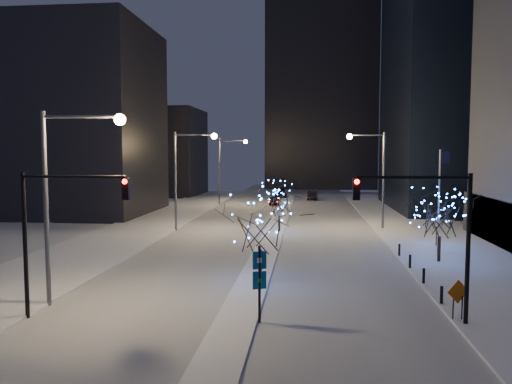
# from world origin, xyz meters

# --- Properties ---
(ground) EXTENTS (160.00, 160.00, 0.00)m
(ground) POSITION_xyz_m (0.00, 0.00, 0.00)
(ground) COLOR silver
(ground) RESTS_ON ground
(road) EXTENTS (20.00, 130.00, 0.02)m
(road) POSITION_xyz_m (0.00, 35.00, 0.01)
(road) COLOR silver
(road) RESTS_ON ground
(median) EXTENTS (2.00, 80.00, 0.15)m
(median) POSITION_xyz_m (0.00, 30.00, 0.07)
(median) COLOR silver
(median) RESTS_ON ground
(east_sidewalk) EXTENTS (10.00, 90.00, 0.15)m
(east_sidewalk) POSITION_xyz_m (15.00, 20.00, 0.07)
(east_sidewalk) COLOR silver
(east_sidewalk) RESTS_ON ground
(west_sidewalk) EXTENTS (8.00, 90.00, 0.15)m
(west_sidewalk) POSITION_xyz_m (-14.00, 20.00, 0.07)
(west_sidewalk) COLOR silver
(west_sidewalk) RESTS_ON ground
(filler_west_near) EXTENTS (22.00, 18.00, 24.00)m
(filler_west_near) POSITION_xyz_m (-28.00, 40.00, 12.00)
(filler_west_near) COLOR black
(filler_west_near) RESTS_ON ground
(filler_west_far) EXTENTS (18.00, 16.00, 16.00)m
(filler_west_far) POSITION_xyz_m (-26.00, 70.00, 8.00)
(filler_west_far) COLOR black
(filler_west_far) RESTS_ON ground
(horizon_block) EXTENTS (24.00, 14.00, 42.00)m
(horizon_block) POSITION_xyz_m (6.00, 92.00, 21.00)
(horizon_block) COLOR black
(horizon_block) RESTS_ON ground
(street_lamp_w_near) EXTENTS (4.40, 0.56, 10.00)m
(street_lamp_w_near) POSITION_xyz_m (-8.94, 2.00, 6.50)
(street_lamp_w_near) COLOR #595E66
(street_lamp_w_near) RESTS_ON ground
(street_lamp_w_mid) EXTENTS (4.40, 0.56, 10.00)m
(street_lamp_w_mid) POSITION_xyz_m (-8.94, 27.00, 6.50)
(street_lamp_w_mid) COLOR #595E66
(street_lamp_w_mid) RESTS_ON ground
(street_lamp_w_far) EXTENTS (4.40, 0.56, 10.00)m
(street_lamp_w_far) POSITION_xyz_m (-8.94, 52.00, 6.50)
(street_lamp_w_far) COLOR #595E66
(street_lamp_w_far) RESTS_ON ground
(street_lamp_east) EXTENTS (3.90, 0.56, 10.00)m
(street_lamp_east) POSITION_xyz_m (10.08, 30.00, 6.45)
(street_lamp_east) COLOR #595E66
(street_lamp_east) RESTS_ON ground
(traffic_signal_west) EXTENTS (5.26, 0.43, 7.00)m
(traffic_signal_west) POSITION_xyz_m (-8.44, -0.00, 4.76)
(traffic_signal_west) COLOR black
(traffic_signal_west) RESTS_ON ground
(traffic_signal_east) EXTENTS (5.26, 0.43, 7.00)m
(traffic_signal_east) POSITION_xyz_m (8.94, 1.00, 4.76)
(traffic_signal_east) COLOR black
(traffic_signal_east) RESTS_ON ground
(flagpoles) EXTENTS (1.35, 2.60, 8.00)m
(flagpoles) POSITION_xyz_m (13.37, 17.25, 4.80)
(flagpoles) COLOR silver
(flagpoles) RESTS_ON east_sidewalk
(bollards) EXTENTS (0.16, 12.16, 0.90)m
(bollards) POSITION_xyz_m (10.20, 10.00, 0.60)
(bollards) COLOR black
(bollards) RESTS_ON east_sidewalk
(car_near) EXTENTS (1.92, 3.97, 1.30)m
(car_near) POSITION_xyz_m (-1.79, 52.63, 0.65)
(car_near) COLOR black
(car_near) RESTS_ON ground
(car_mid) EXTENTS (1.88, 4.53, 1.46)m
(car_mid) POSITION_xyz_m (4.06, 61.96, 0.73)
(car_mid) COLOR black
(car_mid) RESTS_ON ground
(car_far) EXTENTS (2.72, 5.59, 1.57)m
(car_far) POSITION_xyz_m (-1.50, 65.80, 0.78)
(car_far) COLOR black
(car_far) RESTS_ON ground
(holiday_tree_median_near) EXTENTS (4.81, 4.81, 5.57)m
(holiday_tree_median_near) POSITION_xyz_m (0.50, 7.12, 3.76)
(holiday_tree_median_near) COLOR black
(holiday_tree_median_near) RESTS_ON median
(holiday_tree_median_far) EXTENTS (5.61, 5.61, 5.13)m
(holiday_tree_median_far) POSITION_xyz_m (0.50, 26.81, 3.36)
(holiday_tree_median_far) COLOR black
(holiday_tree_median_far) RESTS_ON median
(holiday_tree_plaza_near) EXTENTS (4.73, 4.73, 5.33)m
(holiday_tree_plaza_near) POSITION_xyz_m (12.66, 14.28, 3.55)
(holiday_tree_plaza_near) COLOR black
(holiday_tree_plaza_near) RESTS_ON east_sidewalk
(holiday_tree_plaza_far) EXTENTS (5.10, 5.10, 4.74)m
(holiday_tree_plaza_far) POSITION_xyz_m (14.12, 20.64, 3.16)
(holiday_tree_plaza_far) COLOR black
(holiday_tree_plaza_far) RESTS_ON east_sidewalk
(wayfinding_sign) EXTENTS (0.63, 0.31, 3.64)m
(wayfinding_sign) POSITION_xyz_m (1.10, 0.52, 2.23)
(wayfinding_sign) COLOR black
(wayfinding_sign) RESTS_ON ground
(construction_sign) EXTENTS (1.08, 0.41, 1.87)m
(construction_sign) POSITION_xyz_m (10.30, 1.58, 1.27)
(construction_sign) COLOR black
(construction_sign) RESTS_ON east_sidewalk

